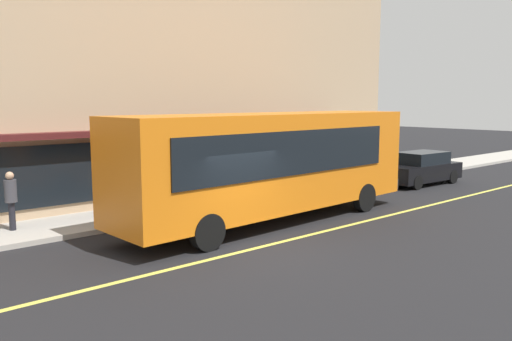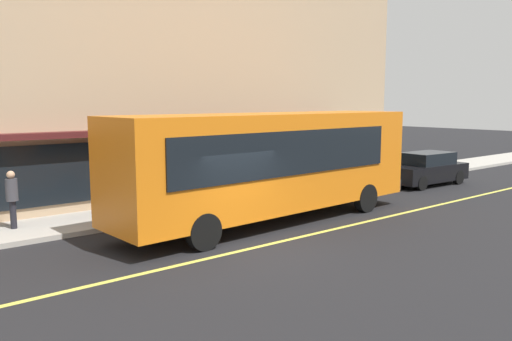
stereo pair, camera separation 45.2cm
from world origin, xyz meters
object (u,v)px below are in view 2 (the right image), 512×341
object	(u,v)px
traffic_light	(267,136)
pedestrian_by_curb	(12,194)
pedestrian_mid_block	(286,162)
car_black	(426,169)
bus	(272,161)

from	to	relation	value
traffic_light	pedestrian_by_curb	xyz separation A→B (m)	(-9.21, 0.72, -1.35)
traffic_light	pedestrian_mid_block	xyz separation A→B (m)	(2.02, 1.07, -1.28)
car_black	pedestrian_by_curb	distance (m)	17.50
traffic_light	car_black	distance (m)	8.50
traffic_light	bus	bearing A→B (deg)	-127.83
traffic_light	pedestrian_mid_block	distance (m)	2.62
car_black	pedestrian_by_curb	size ratio (longest dim) A/B	2.54
bus	traffic_light	bearing A→B (deg)	52.17
car_black	pedestrian_mid_block	bearing A→B (deg)	153.26
bus	traffic_light	xyz separation A→B (m)	(2.33, 3.00, 0.55)
car_black	pedestrian_by_curb	world-z (taller)	pedestrian_by_curb
pedestrian_by_curb	pedestrian_mid_block	distance (m)	11.24
bus	car_black	xyz separation A→B (m)	(10.40, 1.02, -1.24)
bus	pedestrian_by_curb	bearing A→B (deg)	151.67
car_black	traffic_light	bearing A→B (deg)	166.26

